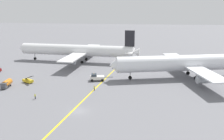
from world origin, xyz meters
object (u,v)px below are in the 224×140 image
airliner_at_gate_left (77,50)px  gse_fuel_bowser_stubby (6,83)px  ground_crew_wing_walker_right (94,88)px  gse_belt_loader_portside (28,80)px  pushback_tug (97,77)px  airliner_being_pushed (185,63)px  ground_crew_marshaller_foreground (35,96)px

airliner_at_gate_left → gse_fuel_bowser_stubby: airliner_at_gate_left is taller
gse_fuel_bowser_stubby → ground_crew_wing_walker_right: bearing=1.6°
gse_belt_loader_portside → gse_fuel_bowser_stubby: bearing=-130.7°
gse_belt_loader_portside → gse_fuel_bowser_stubby: (-4.79, -5.57, 0.51)m
gse_fuel_bowser_stubby → ground_crew_wing_walker_right: 29.38m
pushback_tug → ground_crew_wing_walker_right: (1.27, -10.50, -0.30)m
pushback_tug → gse_belt_loader_portside: 24.01m
airliner_at_gate_left → airliner_being_pushed: size_ratio=1.09×
airliner_being_pushed → gse_belt_loader_portside: bearing=-165.9°
airliner_at_gate_left → gse_belt_loader_portside: 35.66m
airliner_at_gate_left → ground_crew_marshaller_foreground: size_ratio=38.00×
ground_crew_wing_walker_right → airliner_being_pushed: bearing=31.4°
airliner_at_gate_left → gse_belt_loader_portside: bearing=-103.9°
airliner_being_pushed → pushback_tug: airliner_being_pushed is taller
airliner_at_gate_left → gse_belt_loader_portside: airliner_at_gate_left is taller
gse_belt_loader_portside → ground_crew_marshaller_foreground: gse_belt_loader_portside is taller
ground_crew_marshaller_foreground → ground_crew_wing_walker_right: ground_crew_wing_walker_right is taller
ground_crew_marshaller_foreground → pushback_tug: bearing=54.5°
airliner_being_pushed → ground_crew_marshaller_foreground: (-45.99, -28.02, -4.71)m
pushback_tug → ground_crew_marshaller_foreground: pushback_tug is taller
gse_belt_loader_portside → ground_crew_wing_walker_right: 25.02m
airliner_being_pushed → ground_crew_marshaller_foreground: airliner_being_pushed is taller
gse_fuel_bowser_stubby → ground_crew_marshaller_foreground: bearing=-31.8°
ground_crew_marshaller_foreground → ground_crew_wing_walker_right: (15.49, 9.43, 0.07)m
airliner_being_pushed → gse_belt_loader_portside: airliner_being_pushed is taller
airliner_at_gate_left → pushback_tug: bearing=-62.6°
airliner_being_pushed → ground_crew_wing_walker_right: bearing=-148.6°
airliner_being_pushed → gse_belt_loader_portside: (-55.07, -13.87, -4.70)m
gse_belt_loader_portside → gse_fuel_bowser_stubby: gse_belt_loader_portside is taller
gse_fuel_bowser_stubby → ground_crew_wing_walker_right: size_ratio=2.95×
pushback_tug → gse_fuel_bowser_stubby: bearing=-158.0°
airliner_being_pushed → gse_belt_loader_portside: 56.98m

